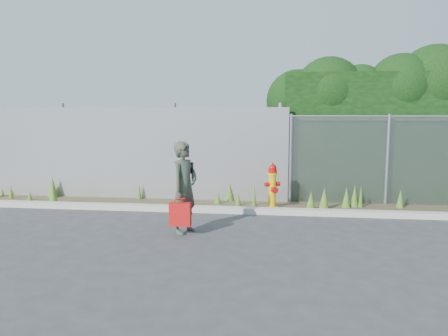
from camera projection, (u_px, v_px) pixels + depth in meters
ground at (232, 238)px, 7.35m from camera, size 80.00×80.00×0.00m
curb at (241, 210)px, 9.11m from camera, size 16.00×0.22×0.12m
weed_strip at (244, 200)px, 9.76m from camera, size 16.00×1.28×0.54m
corrugated_fence at (111, 153)px, 10.55m from camera, size 8.50×0.21×2.30m
chainlink_fence at (436, 160)px, 9.65m from camera, size 6.50×0.07×2.05m
hedge at (433, 112)px, 10.47m from camera, size 7.75×2.00×3.76m
fire_hydrant at (272, 187)px, 9.39m from camera, size 0.34×0.30×1.02m
woman at (185, 188)px, 7.59m from camera, size 0.59×0.69×1.60m
red_tote_bag at (180, 214)px, 7.41m from camera, size 0.36×0.13×0.48m
black_shoulder_bag at (186, 168)px, 7.75m from camera, size 0.26×0.11×0.19m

